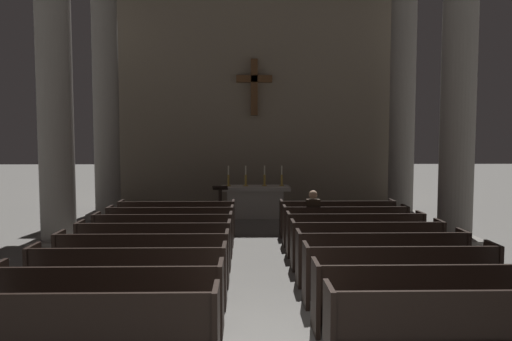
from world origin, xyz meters
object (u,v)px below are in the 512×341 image
at_px(pew_right_row_7, 345,225).
at_px(candlestick_inner_right, 265,180).
at_px(pew_left_row_3, 129,276).
at_px(pew_left_row_2, 110,299).
at_px(lone_worshipper, 312,216).
at_px(pew_left_row_8, 177,219).
at_px(pew_right_row_2, 425,296).
at_px(pew_left_row_1, 83,330).
at_px(candlestick_outer_left, 228,180).
at_px(column_right_third, 402,107).
at_px(column_left_second, 55,95).
at_px(pew_right_row_5, 366,245).
at_px(pew_right_row_6, 355,234).
at_px(pew_right_row_3, 400,274).
at_px(pew_left_row_7, 171,226).
at_px(candlestick_inner_left, 246,180).
at_px(candlestick_outer_right, 282,179).
at_px(pew_right_row_4, 381,258).
at_px(column_left_third, 106,107).
at_px(pew_right_row_8, 337,218).
at_px(altar, 255,201).
at_px(pew_right_row_1, 459,327).
at_px(lectern, 220,206).
at_px(pew_left_row_5, 155,246).
at_px(pew_left_row_6, 164,235).

height_order(pew_right_row_7, candlestick_inner_right, candlestick_inner_right).
bearing_deg(pew_left_row_3, pew_right_row_7, 44.19).
bearing_deg(pew_left_row_2, lone_worshipper, 56.42).
relative_size(pew_left_row_8, pew_right_row_2, 1.00).
relative_size(pew_left_row_1, candlestick_outer_left, 4.50).
bearing_deg(column_right_third, candlestick_inner_right, 179.23).
distance_m(pew_left_row_2, pew_right_row_2, 4.10).
bearing_deg(column_right_third, column_left_second, -157.06).
xyz_separation_m(pew_right_row_5, pew_right_row_6, (0.00, 1.00, 0.00)).
distance_m(pew_right_row_2, pew_right_row_3, 1.00).
relative_size(pew_left_row_2, pew_left_row_3, 1.00).
relative_size(pew_right_row_7, column_right_third, 0.41).
distance_m(pew_left_row_7, column_right_third, 8.33).
bearing_deg(candlestick_inner_right, pew_left_row_3, -106.48).
xyz_separation_m(pew_left_row_8, pew_right_row_3, (4.10, -4.99, 0.00)).
xyz_separation_m(pew_left_row_1, candlestick_inner_left, (1.75, 9.94, 0.74)).
bearing_deg(candlestick_outer_left, pew_left_row_1, -96.89).
bearing_deg(pew_left_row_2, pew_right_row_6, 44.19).
relative_size(pew_right_row_6, candlestick_outer_right, 4.50).
height_order(pew_right_row_4, column_left_third, column_left_third).
bearing_deg(pew_right_row_8, pew_right_row_7, -90.00).
xyz_separation_m(pew_right_row_6, column_right_third, (2.60, 4.90, 3.04)).
height_order(pew_right_row_3, candlestick_outer_right, candlestick_outer_right).
xyz_separation_m(pew_left_row_7, altar, (2.05, 3.96, 0.06)).
xyz_separation_m(pew_right_row_3, pew_right_row_7, (0.00, 3.99, 0.00)).
bearing_deg(pew_right_row_8, pew_right_row_6, -90.00).
distance_m(pew_left_row_2, pew_right_row_1, 4.22).
xyz_separation_m(column_left_third, lectern, (3.61, -1.14, -2.97)).
height_order(pew_right_row_6, candlestick_outer_right, candlestick_outer_right).
height_order(pew_left_row_3, pew_right_row_3, same).
height_order(pew_left_row_5, pew_right_row_2, same).
height_order(pew_right_row_8, candlestick_inner_right, candlestick_inner_right).
bearing_deg(candlestick_inner_left, pew_left_row_7, -113.86).
xyz_separation_m(pew_left_row_3, pew_right_row_4, (4.10, 1.00, 0.00)).
height_order(pew_left_row_6, candlestick_inner_left, candlestick_inner_left).
relative_size(pew_right_row_4, lectern, 2.54).
bearing_deg(pew_left_row_7, candlestick_inner_left, 66.14).
relative_size(pew_right_row_3, column_left_third, 0.41).
height_order(pew_right_row_7, altar, altar).
bearing_deg(pew_left_row_7, lectern, 70.00).
bearing_deg(column_left_third, pew_right_row_4, -45.80).
height_order(pew_left_row_5, pew_right_row_1, same).
distance_m(pew_right_row_1, pew_right_row_6, 4.99).
bearing_deg(pew_right_row_2, pew_right_row_8, 90.00).
xyz_separation_m(pew_left_row_2, pew_left_row_5, (0.00, 2.99, 0.00)).
height_order(pew_left_row_5, candlestick_inner_right, candlestick_inner_right).
xyz_separation_m(pew_right_row_8, candlestick_inner_right, (-1.75, 2.96, 0.74)).
relative_size(pew_left_row_8, pew_right_row_5, 1.00).
bearing_deg(candlestick_inner_left, pew_left_row_6, -109.46).
xyz_separation_m(pew_right_row_1, lectern, (-3.10, 8.74, 0.07)).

